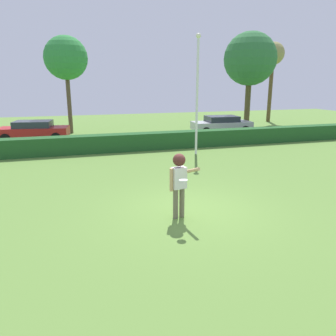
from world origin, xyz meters
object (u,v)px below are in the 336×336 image
object	(u,v)px
parked_car_red	(34,130)
willow_tree	(66,58)
parked_car_silver	(222,124)
frisbee	(183,180)
person	(179,178)
oak_tree	(250,59)
bare_elm_tree	(273,56)
lamppost	(197,90)

from	to	relation	value
parked_car_red	willow_tree	size ratio (longest dim) A/B	0.66
parked_car_silver	frisbee	bearing A→B (deg)	-119.32
person	willow_tree	size ratio (longest dim) A/B	0.27
willow_tree	parked_car_silver	bearing A→B (deg)	-17.41
person	oak_tree	distance (m)	18.50
frisbee	oak_tree	size ratio (longest dim) A/B	0.03
parked_car_red	oak_tree	distance (m)	15.96
parked_car_red	bare_elm_tree	world-z (taller)	bare_elm_tree
parked_car_silver	willow_tree	xyz separation A→B (m)	(-10.39, 3.26, 4.48)
bare_elm_tree	oak_tree	size ratio (longest dim) A/B	0.98
bare_elm_tree	oak_tree	distance (m)	6.53
frisbee	parked_car_silver	distance (m)	16.30
person	frisbee	distance (m)	0.62
willow_tree	bare_elm_tree	bearing A→B (deg)	6.91
frisbee	lamppost	size ratio (longest dim) A/B	0.04
frisbee	parked_car_red	distance (m)	15.59
person	frisbee	xyz separation A→B (m)	(-0.10, -0.60, 0.11)
frisbee	willow_tree	world-z (taller)	willow_tree
parked_car_red	willow_tree	bearing A→B (deg)	48.72
bare_elm_tree	oak_tree	world-z (taller)	oak_tree
parked_car_silver	oak_tree	distance (m)	5.34
parked_car_silver	bare_elm_tree	world-z (taller)	bare_elm_tree
parked_car_red	parked_car_silver	xyz separation A→B (m)	(12.67, -0.65, 0.00)
person	lamppost	distance (m)	8.52
person	parked_car_silver	bearing A→B (deg)	59.92
lamppost	oak_tree	distance (m)	10.24
frisbee	lamppost	xyz separation A→B (m)	(3.58, 8.09, 1.99)
lamppost	parked_car_red	distance (m)	10.98
frisbee	oak_tree	xyz separation A→B (m)	(10.60, 15.27, 3.97)
oak_tree	parked_car_silver	bearing A→B (deg)	-157.92
lamppost	parked_car_silver	xyz separation A→B (m)	(4.40, 6.11, -2.54)
person	parked_car_red	size ratio (longest dim) A/B	0.41
willow_tree	frisbee	bearing A→B (deg)	-82.15
willow_tree	bare_elm_tree	xyz separation A→B (m)	(17.84, 2.16, 0.66)
parked_car_red	frisbee	bearing A→B (deg)	-72.45
lamppost	bare_elm_tree	world-z (taller)	bare_elm_tree
willow_tree	oak_tree	xyz separation A→B (m)	(13.01, -2.19, 0.05)
parked_car_red	parked_car_silver	distance (m)	12.69
lamppost	frisbee	bearing A→B (deg)	-113.83
willow_tree	oak_tree	distance (m)	13.19
person	oak_tree	size ratio (longest dim) A/B	0.25
frisbee	oak_tree	bearing A→B (deg)	55.23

